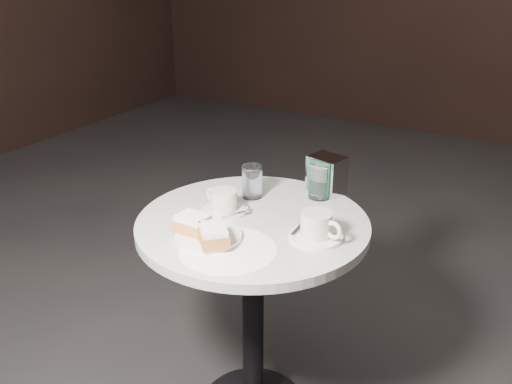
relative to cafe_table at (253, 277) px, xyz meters
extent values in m
cylinder|color=black|center=(0.00, 0.00, -0.18)|extent=(0.07, 0.07, 0.70)
cylinder|color=silver|center=(0.00, 0.00, 0.18)|extent=(0.70, 0.70, 0.03)
cylinder|color=white|center=(0.03, -0.19, 0.20)|extent=(0.28, 0.28, 0.00)
cylinder|color=white|center=(-0.05, -0.16, 0.21)|extent=(0.24, 0.24, 0.01)
cube|color=#D48941|center=(-0.10, -0.16, 0.23)|extent=(0.10, 0.08, 0.03)
cube|color=white|center=(-0.10, -0.16, 0.25)|extent=(0.09, 0.07, 0.01)
cube|color=#B77038|center=(-0.01, -0.19, 0.23)|extent=(0.12, 0.12, 0.03)
cube|color=white|center=(-0.01, -0.19, 0.25)|extent=(0.11, 0.11, 0.01)
cylinder|color=silver|center=(-0.10, 0.00, 0.20)|extent=(0.17, 0.17, 0.01)
cylinder|color=silver|center=(-0.10, 0.00, 0.24)|extent=(0.10, 0.10, 0.06)
cylinder|color=#946F50|center=(-0.10, 0.00, 0.27)|extent=(0.09, 0.09, 0.00)
torus|color=silver|center=(-0.15, 0.02, 0.24)|extent=(0.05, 0.02, 0.05)
cube|color=silver|center=(-0.05, -0.01, 0.21)|extent=(0.06, 0.09, 0.00)
sphere|color=#B5B5BA|center=(-0.04, 0.04, 0.21)|extent=(0.02, 0.02, 0.02)
cylinder|color=white|center=(0.21, -0.01, 0.20)|extent=(0.18, 0.18, 0.01)
cylinder|color=beige|center=(0.21, -0.01, 0.24)|extent=(0.10, 0.10, 0.07)
cylinder|color=#977352|center=(0.21, -0.01, 0.27)|extent=(0.10, 0.10, 0.00)
torus|color=white|center=(0.27, -0.02, 0.24)|extent=(0.06, 0.02, 0.06)
cube|color=silver|center=(0.15, 0.00, 0.21)|extent=(0.02, 0.11, 0.00)
sphere|color=silver|center=(0.16, 0.05, 0.22)|extent=(0.02, 0.02, 0.02)
cylinder|color=white|center=(-0.09, 0.15, 0.25)|extent=(0.08, 0.08, 0.11)
cylinder|color=white|center=(-0.09, 0.15, 0.25)|extent=(0.07, 0.07, 0.09)
cylinder|color=white|center=(0.10, 0.26, 0.26)|extent=(0.08, 0.08, 0.12)
cylinder|color=silver|center=(0.10, 0.26, 0.25)|extent=(0.07, 0.07, 0.10)
cube|color=silver|center=(0.11, 0.30, 0.26)|extent=(0.13, 0.11, 0.13)
cube|color=#1A5C37|center=(0.10, 0.25, 0.27)|extent=(0.09, 0.02, 0.11)
cube|color=white|center=(0.10, 0.25, 0.28)|extent=(0.07, 0.02, 0.05)
camera|label=1|loc=(0.77, -1.32, 0.96)|focal=40.00mm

